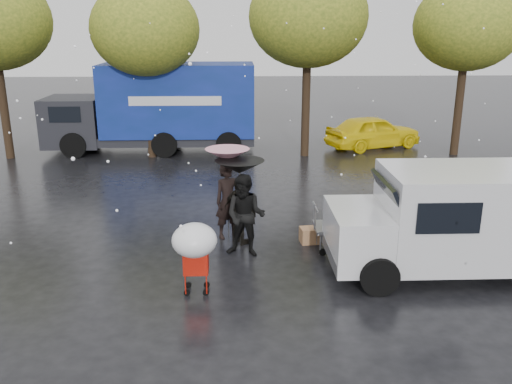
{
  "coord_description": "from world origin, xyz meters",
  "views": [
    {
      "loc": [
        -0.18,
        -10.87,
        4.94
      ],
      "look_at": [
        0.25,
        1.0,
        1.27
      ],
      "focal_mm": 38.0,
      "sensor_mm": 36.0,
      "label": 1
    }
  ],
  "objects_px": {
    "person_pink": "(228,201)",
    "yellow_taxi": "(373,132)",
    "vendor_cart": "(351,220)",
    "shopping_cart": "(195,244)",
    "white_van": "(458,219)",
    "blue_truck": "(158,108)",
    "person_black": "(240,211)"
  },
  "relations": [
    {
      "from": "person_pink",
      "to": "yellow_taxi",
      "type": "bearing_deg",
      "value": 32.82
    },
    {
      "from": "person_pink",
      "to": "blue_truck",
      "type": "height_order",
      "value": "blue_truck"
    },
    {
      "from": "person_pink",
      "to": "shopping_cart",
      "type": "bearing_deg",
      "value": -127.1
    },
    {
      "from": "vendor_cart",
      "to": "white_van",
      "type": "height_order",
      "value": "white_van"
    },
    {
      "from": "blue_truck",
      "to": "yellow_taxi",
      "type": "distance_m",
      "value": 8.92
    },
    {
      "from": "blue_truck",
      "to": "yellow_taxi",
      "type": "height_order",
      "value": "blue_truck"
    },
    {
      "from": "vendor_cart",
      "to": "blue_truck",
      "type": "height_order",
      "value": "blue_truck"
    },
    {
      "from": "person_black",
      "to": "white_van",
      "type": "distance_m",
      "value": 4.75
    },
    {
      "from": "person_black",
      "to": "shopping_cart",
      "type": "distance_m",
      "value": 2.71
    },
    {
      "from": "vendor_cart",
      "to": "blue_truck",
      "type": "distance_m",
      "value": 11.99
    },
    {
      "from": "vendor_cart",
      "to": "yellow_taxi",
      "type": "height_order",
      "value": "yellow_taxi"
    },
    {
      "from": "vendor_cart",
      "to": "white_van",
      "type": "bearing_deg",
      "value": -32.41
    },
    {
      "from": "shopping_cart",
      "to": "blue_truck",
      "type": "bearing_deg",
      "value": 100.59
    },
    {
      "from": "person_black",
      "to": "yellow_taxi",
      "type": "relative_size",
      "value": 0.4
    },
    {
      "from": "vendor_cart",
      "to": "shopping_cart",
      "type": "distance_m",
      "value": 3.99
    },
    {
      "from": "shopping_cart",
      "to": "yellow_taxi",
      "type": "relative_size",
      "value": 0.36
    },
    {
      "from": "blue_truck",
      "to": "vendor_cart",
      "type": "bearing_deg",
      "value": -61.33
    },
    {
      "from": "person_black",
      "to": "vendor_cart",
      "type": "height_order",
      "value": "person_black"
    },
    {
      "from": "person_black",
      "to": "white_van",
      "type": "bearing_deg",
      "value": -156.36
    },
    {
      "from": "shopping_cart",
      "to": "white_van",
      "type": "height_order",
      "value": "white_van"
    },
    {
      "from": "person_pink",
      "to": "vendor_cart",
      "type": "bearing_deg",
      "value": -43.53
    },
    {
      "from": "blue_truck",
      "to": "shopping_cart",
      "type": "bearing_deg",
      "value": -79.41
    },
    {
      "from": "white_van",
      "to": "blue_truck",
      "type": "xyz_separation_m",
      "value": [
        -7.65,
        11.7,
        0.6
      ]
    },
    {
      "from": "shopping_cart",
      "to": "blue_truck",
      "type": "distance_m",
      "value": 12.82
    },
    {
      "from": "blue_truck",
      "to": "yellow_taxi",
      "type": "xyz_separation_m",
      "value": [
        8.85,
        0.23,
        -1.07
      ]
    },
    {
      "from": "vendor_cart",
      "to": "yellow_taxi",
      "type": "xyz_separation_m",
      "value": [
        3.12,
        10.71,
        -0.04
      ]
    },
    {
      "from": "vendor_cart",
      "to": "shopping_cart",
      "type": "relative_size",
      "value": 1.04
    },
    {
      "from": "vendor_cart",
      "to": "shopping_cart",
      "type": "bearing_deg",
      "value": -148.13
    },
    {
      "from": "blue_truck",
      "to": "yellow_taxi",
      "type": "relative_size",
      "value": 2.05
    },
    {
      "from": "white_van",
      "to": "blue_truck",
      "type": "relative_size",
      "value": 0.59
    },
    {
      "from": "person_pink",
      "to": "yellow_taxi",
      "type": "distance_m",
      "value": 11.48
    },
    {
      "from": "person_black",
      "to": "yellow_taxi",
      "type": "height_order",
      "value": "person_black"
    }
  ]
}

